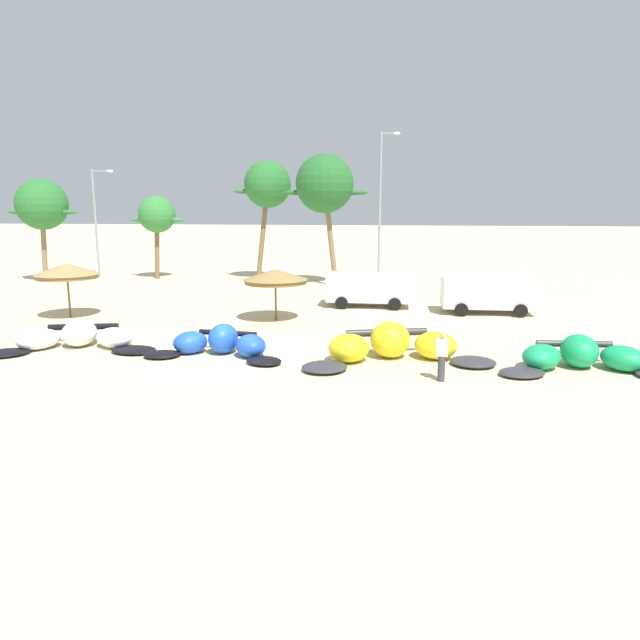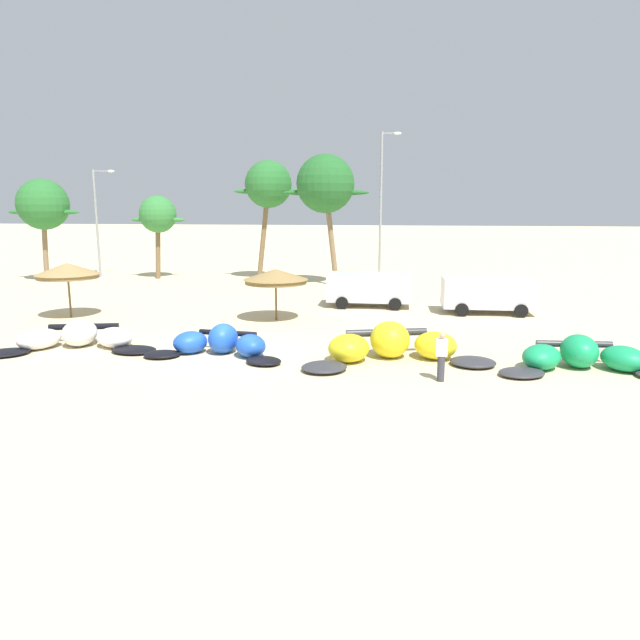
% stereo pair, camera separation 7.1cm
% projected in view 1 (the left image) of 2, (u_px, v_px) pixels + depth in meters
% --- Properties ---
extents(ground_plane, '(260.00, 260.00, 0.00)m').
position_uv_depth(ground_plane, '(229.00, 354.00, 22.49)').
color(ground_plane, beige).
extents(kite_left, '(6.74, 3.91, 1.05)m').
position_uv_depth(kite_left, '(77.00, 338.00, 23.33)').
color(kite_left, black).
rests_on(kite_left, ground).
extents(kite_left_of_center, '(5.63, 2.87, 1.15)m').
position_uv_depth(kite_left_of_center, '(220.00, 344.00, 22.22)').
color(kite_left_of_center, black).
rests_on(kite_left_of_center, ground).
extents(kite_center, '(7.12, 4.24, 1.36)m').
position_uv_depth(kite_center, '(393.00, 346.00, 21.51)').
color(kite_center, '#333338').
rests_on(kite_center, ground).
extents(kite_right_of_center, '(6.41, 3.05, 1.17)m').
position_uv_depth(kite_right_of_center, '(582.00, 357.00, 20.28)').
color(kite_right_of_center, '#333338').
rests_on(kite_right_of_center, ground).
extents(beach_umbrella_near_van, '(3.12, 3.12, 2.74)m').
position_uv_depth(beach_umbrella_near_van, '(67.00, 271.00, 29.18)').
color(beach_umbrella_near_van, brown).
rests_on(beach_umbrella_near_van, ground).
extents(beach_umbrella_middle, '(3.16, 3.16, 2.53)m').
position_uv_depth(beach_umbrella_middle, '(275.00, 276.00, 28.48)').
color(beach_umbrella_middle, brown).
rests_on(beach_umbrella_middle, ground).
extents(parked_van, '(4.75, 2.34, 1.84)m').
position_uv_depth(parked_van, '(486.00, 293.00, 30.54)').
color(parked_van, silver).
rests_on(parked_van, ground).
extents(parked_car_second, '(4.64, 2.31, 1.84)m').
position_uv_depth(parked_car_second, '(367.00, 287.00, 32.50)').
color(parked_car_second, silver).
rests_on(parked_car_second, ground).
extents(person_near_kites, '(0.36, 0.24, 1.62)m').
position_uv_depth(person_near_kites, '(442.00, 357.00, 18.89)').
color(person_near_kites, '#383842').
rests_on(person_near_kites, ground).
extents(palm_leftmost, '(5.43, 3.62, 7.37)m').
position_uv_depth(palm_leftmost, '(42.00, 205.00, 41.95)').
color(palm_leftmost, '#7F6647').
rests_on(palm_leftmost, ground).
extents(palm_left, '(4.13, 2.75, 6.21)m').
position_uv_depth(palm_left, '(157.00, 215.00, 43.76)').
color(palm_left, brown).
rests_on(palm_left, ground).
extents(palm_left_of_gap, '(5.11, 3.41, 8.69)m').
position_uv_depth(palm_left_of_gap, '(267.00, 185.00, 42.56)').
color(palm_left_of_gap, brown).
rests_on(palm_left_of_gap, ground).
extents(palm_center_left, '(5.91, 3.94, 8.90)m').
position_uv_depth(palm_center_left, '(325.00, 185.00, 39.62)').
color(palm_center_left, '#7F6647').
rests_on(palm_center_left, ground).
extents(lamppost_west, '(1.79, 0.24, 8.14)m').
position_uv_depth(lamppost_west, '(97.00, 217.00, 44.78)').
color(lamppost_west, gray).
rests_on(lamppost_west, ground).
extents(lamppost_west_center, '(1.46, 0.24, 10.68)m').
position_uv_depth(lamppost_west_center, '(381.00, 200.00, 42.87)').
color(lamppost_west_center, gray).
rests_on(lamppost_west_center, ground).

